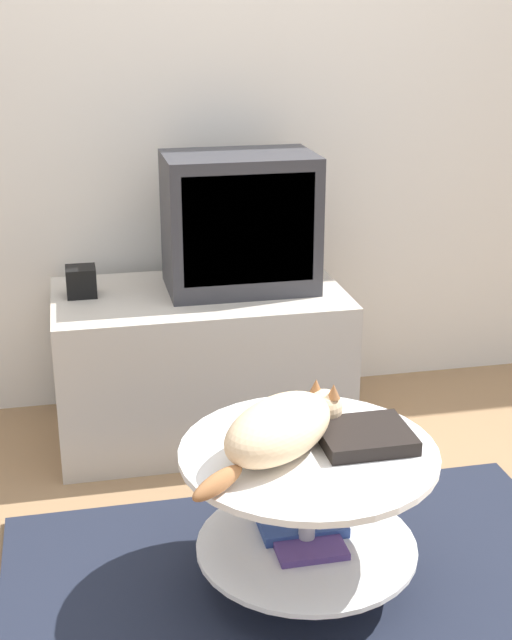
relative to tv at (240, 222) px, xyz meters
name	(u,v)px	position (x,y,z in m)	size (l,w,h in m)	color
ground_plane	(308,597)	(-0.02, -1.04, -0.77)	(12.00, 12.00, 0.00)	#93704C
wall_back	(214,56)	(-0.02, 0.35, 0.53)	(8.00, 0.05, 2.60)	silver
rug	(308,594)	(-0.02, -1.04, -0.76)	(1.61, 1.06, 0.02)	#1E2333
tv_stand	(200,364)	(-0.15, -0.03, -0.50)	(1.01, 0.57, 0.54)	beige
tv	(240,222)	(0.00, 0.00, 0.00)	(0.51, 0.33, 0.47)	#333338
speaker	(81,281)	(-0.55, 0.03, -0.18)	(0.10, 0.10, 0.10)	black
coffee_table	(307,499)	(-0.02, -1.01, -0.49)	(0.66, 0.66, 0.41)	#B2B2B7
dvd_box	(365,436)	(0.13, -1.00, -0.33)	(0.23, 0.20, 0.04)	black
cat	(282,428)	(-0.10, -1.01, -0.28)	(0.47, 0.42, 0.15)	beige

